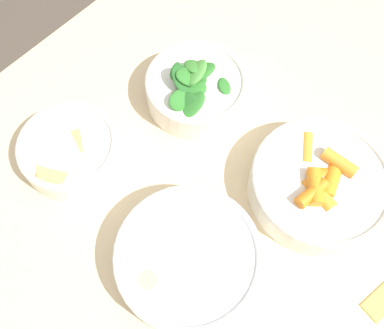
{
  "coord_description": "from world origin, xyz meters",
  "views": [
    {
      "loc": [
        0.19,
        0.16,
        1.31
      ],
      "look_at": [
        -0.01,
        -0.01,
        0.76
      ],
      "focal_mm": 40.0,
      "sensor_mm": 36.0,
      "label": 1
    }
  ],
  "objects_px": {
    "bowl_carrots": "(319,184)",
    "bowl_greens": "(196,88)",
    "bowl_beans_hotdog": "(188,259)",
    "bowl_cookies": "(69,150)"
  },
  "relations": [
    {
      "from": "bowl_carrots",
      "to": "bowl_greens",
      "type": "xyz_separation_m",
      "value": [
        -0.01,
        -0.24,
        0.0
      ]
    },
    {
      "from": "bowl_beans_hotdog",
      "to": "bowl_cookies",
      "type": "distance_m",
      "value": 0.24
    },
    {
      "from": "bowl_greens",
      "to": "bowl_cookies",
      "type": "xyz_separation_m",
      "value": [
        0.2,
        -0.07,
        -0.01
      ]
    },
    {
      "from": "bowl_greens",
      "to": "bowl_beans_hotdog",
      "type": "xyz_separation_m",
      "value": [
        0.21,
        0.17,
        -0.01
      ]
    },
    {
      "from": "bowl_beans_hotdog",
      "to": "bowl_cookies",
      "type": "bearing_deg",
      "value": -91.89
    },
    {
      "from": "bowl_beans_hotdog",
      "to": "bowl_carrots",
      "type": "bearing_deg",
      "value": 160.61
    },
    {
      "from": "bowl_greens",
      "to": "bowl_beans_hotdog",
      "type": "bearing_deg",
      "value": 38.52
    },
    {
      "from": "bowl_greens",
      "to": "bowl_carrots",
      "type": "bearing_deg",
      "value": 87.58
    },
    {
      "from": "bowl_greens",
      "to": "bowl_beans_hotdog",
      "type": "height_order",
      "value": "bowl_greens"
    },
    {
      "from": "bowl_carrots",
      "to": "bowl_cookies",
      "type": "bearing_deg",
      "value": -58.19
    }
  ]
}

